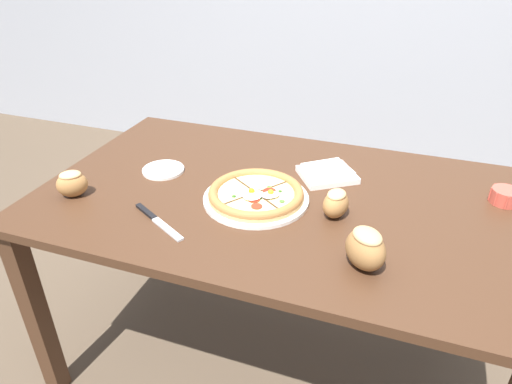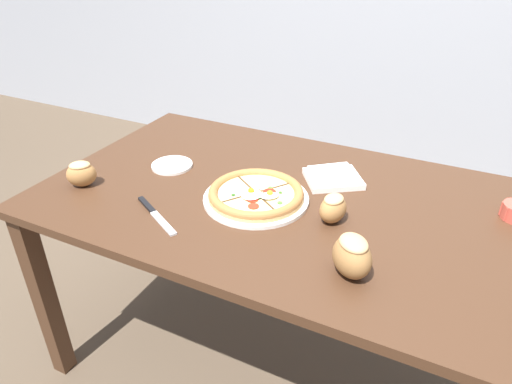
% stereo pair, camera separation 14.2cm
% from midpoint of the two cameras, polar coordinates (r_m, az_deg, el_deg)
% --- Properties ---
extents(ground_plane, '(12.00, 12.00, 0.00)m').
position_cam_midpoint_polar(ground_plane, '(1.95, -0.12, -19.44)').
color(ground_plane, brown).
extents(dining_table, '(1.51, 0.93, 0.74)m').
position_cam_midpoint_polar(dining_table, '(1.51, -0.14, -3.15)').
color(dining_table, '#422819').
rests_on(dining_table, ground_plane).
extents(pizza, '(0.33, 0.33, 0.05)m').
position_cam_midpoint_polar(pizza, '(1.42, -2.84, -0.44)').
color(pizza, white).
rests_on(pizza, dining_table).
extents(ramekin_bowl, '(0.09, 0.09, 0.05)m').
position_cam_midpoint_polar(ramekin_bowl, '(1.57, 26.50, -0.51)').
color(ramekin_bowl, '#C64C3D').
rests_on(ramekin_bowl, dining_table).
extents(napkin_folded, '(0.23, 0.23, 0.04)m').
position_cam_midpoint_polar(napkin_folded, '(1.57, 6.36, 2.30)').
color(napkin_folded, white).
rests_on(napkin_folded, dining_table).
extents(bread_piece_near, '(0.12, 0.11, 0.09)m').
position_cam_midpoint_polar(bread_piece_near, '(1.58, -24.46, 0.93)').
color(bread_piece_near, '#A3703D').
rests_on(bread_piece_near, dining_table).
extents(bread_piece_mid, '(0.15, 0.15, 0.11)m').
position_cam_midpoint_polar(bread_piece_mid, '(1.15, 10.13, -7.02)').
color(bread_piece_mid, olive).
rests_on(bread_piece_mid, dining_table).
extents(bread_piece_far, '(0.09, 0.11, 0.09)m').
position_cam_midpoint_polar(bread_piece_far, '(1.34, 7.00, -1.47)').
color(bread_piece_far, '#A3703D').
rests_on(bread_piece_far, dining_table).
extents(knife_main, '(0.22, 0.13, 0.01)m').
position_cam_midpoint_polar(knife_main, '(1.37, -15.12, -3.62)').
color(knife_main, silver).
rests_on(knife_main, dining_table).
extents(side_saucer, '(0.15, 0.15, 0.01)m').
position_cam_midpoint_polar(side_saucer, '(1.65, -13.95, 2.63)').
color(side_saucer, white).
rests_on(side_saucer, dining_table).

